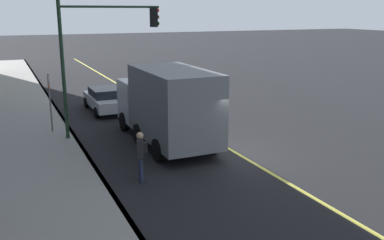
{
  "coord_description": "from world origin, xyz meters",
  "views": [
    {
      "loc": [
        -14.57,
        8.58,
        5.68
      ],
      "look_at": [
        -0.98,
        2.45,
        1.9
      ],
      "focal_mm": 40.12,
      "sensor_mm": 36.0,
      "label": 1
    }
  ],
  "objects_px": {
    "pedestrian_with_backpack": "(141,153)",
    "car_white": "(106,99)",
    "truck_gray": "(167,104)",
    "street_sign_post": "(50,99)",
    "traffic_light_mast": "(100,45)"
  },
  "relations": [
    {
      "from": "truck_gray",
      "to": "traffic_light_mast",
      "type": "height_order",
      "value": "traffic_light_mast"
    },
    {
      "from": "traffic_light_mast",
      "to": "pedestrian_with_backpack",
      "type": "bearing_deg",
      "value": 179.13
    },
    {
      "from": "traffic_light_mast",
      "to": "street_sign_post",
      "type": "bearing_deg",
      "value": 56.49
    },
    {
      "from": "car_white",
      "to": "truck_gray",
      "type": "height_order",
      "value": "truck_gray"
    },
    {
      "from": "pedestrian_with_backpack",
      "to": "truck_gray",
      "type": "bearing_deg",
      "value": -32.64
    },
    {
      "from": "truck_gray",
      "to": "pedestrian_with_backpack",
      "type": "relative_size",
      "value": 4.06
    },
    {
      "from": "street_sign_post",
      "to": "truck_gray",
      "type": "bearing_deg",
      "value": -128.58
    },
    {
      "from": "truck_gray",
      "to": "traffic_light_mast",
      "type": "distance_m",
      "value": 4.0
    },
    {
      "from": "truck_gray",
      "to": "street_sign_post",
      "type": "bearing_deg",
      "value": 51.42
    },
    {
      "from": "street_sign_post",
      "to": "traffic_light_mast",
      "type": "bearing_deg",
      "value": -123.51
    },
    {
      "from": "truck_gray",
      "to": "street_sign_post",
      "type": "height_order",
      "value": "truck_gray"
    },
    {
      "from": "car_white",
      "to": "traffic_light_mast",
      "type": "height_order",
      "value": "traffic_light_mast"
    },
    {
      "from": "pedestrian_with_backpack",
      "to": "car_white",
      "type": "bearing_deg",
      "value": -7.17
    },
    {
      "from": "car_white",
      "to": "truck_gray",
      "type": "distance_m",
      "value": 7.52
    },
    {
      "from": "truck_gray",
      "to": "traffic_light_mast",
      "type": "bearing_deg",
      "value": 47.23
    }
  ]
}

